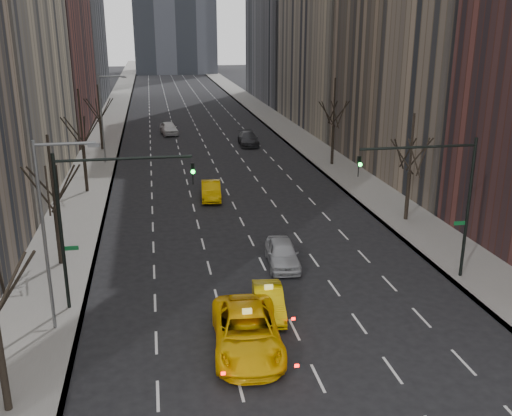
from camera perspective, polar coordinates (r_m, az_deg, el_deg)
sidewalk_left at (r=86.69m, az=-14.42°, el=8.09°), size 4.50×320.00×0.15m
sidewalk_right at (r=88.40m, az=1.79°, el=8.81°), size 4.50×320.00×0.15m
tree_lw_b at (r=35.36m, az=-19.45°, el=0.13°), size 3.36×3.50×7.82m
tree_lw_c at (r=50.67m, az=-16.90°, el=5.87°), size 3.36×3.50×8.74m
tree_lw_d at (r=68.40m, az=-15.33°, el=8.52°), size 3.36×3.50×7.36m
tree_rw_b at (r=42.74m, az=15.10°, el=3.48°), size 3.36×3.50×7.82m
tree_rw_c at (r=59.08m, az=7.74°, el=8.07°), size 3.36×3.50×8.74m
traffic_mast_left at (r=28.76m, az=-15.84°, el=0.24°), size 6.69×0.39×8.00m
traffic_mast_right at (r=32.41m, az=18.11°, el=1.98°), size 6.69×0.39×8.00m
streetlight_near at (r=27.08m, az=-19.86°, el=-0.95°), size 2.83×0.22×9.00m
streetlight_far at (r=61.11m, az=-14.89°, el=9.47°), size 2.83×0.22×9.00m
taxi_suv at (r=25.85m, az=-0.92°, el=-12.24°), size 3.42×6.58×1.77m
taxi_sedan at (r=28.85m, az=1.26°, el=-9.32°), size 1.88×4.26×1.36m
silver_sedan_ahead at (r=34.37m, az=2.65°, el=-4.55°), size 2.23×4.69×1.55m
far_taxi at (r=47.62m, az=-4.52°, el=1.77°), size 1.91×4.60×1.48m
far_suv_grey at (r=69.38m, az=-0.77°, el=6.93°), size 2.44×5.50×1.57m
far_car_white at (r=77.38m, az=-8.71°, el=7.90°), size 2.61×5.08×1.66m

